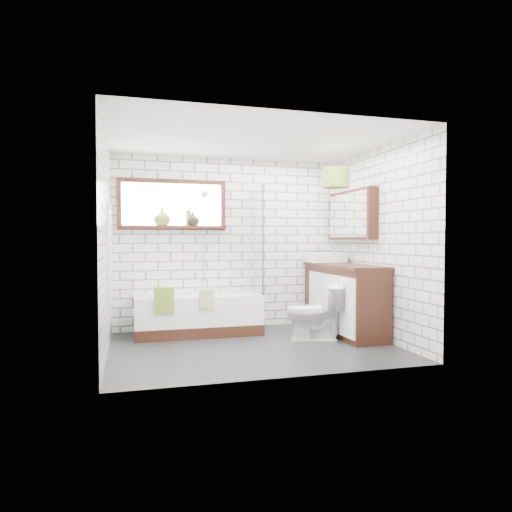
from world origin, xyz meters
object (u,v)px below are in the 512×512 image
object	(u,v)px
vanity	(344,298)
pendant	(336,178)
basin	(325,257)
toilet	(314,312)
bathtub	(198,314)

from	to	relation	value
vanity	pendant	xyz separation A→B (m)	(-0.29, -0.34, 1.62)
vanity	pendant	size ratio (longest dim) A/B	4.91
basin	pendant	distance (m)	1.37
vanity	toilet	size ratio (longest dim) A/B	2.32
basin	toilet	world-z (taller)	basin
vanity	toilet	xyz separation A→B (m)	(-0.57, -0.30, -0.12)
bathtub	vanity	bearing A→B (deg)	-13.65
bathtub	vanity	world-z (taller)	vanity
vanity	basin	size ratio (longest dim) A/B	3.36
bathtub	toilet	world-z (taller)	toilet
toilet	pendant	xyz separation A→B (m)	(0.28, -0.04, 1.74)
bathtub	pendant	size ratio (longest dim) A/B	4.95
toilet	pendant	distance (m)	1.76
basin	pendant	world-z (taller)	pendant
toilet	bathtub	bearing A→B (deg)	-99.60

